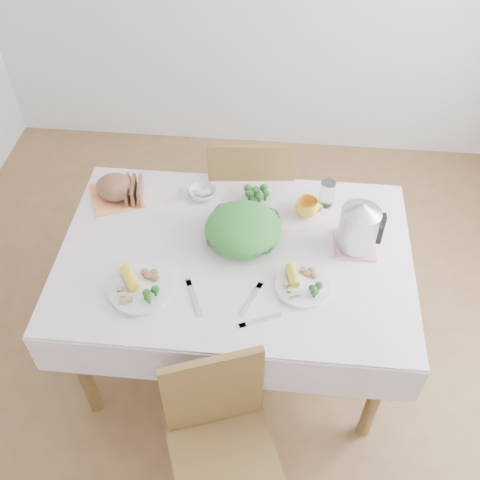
# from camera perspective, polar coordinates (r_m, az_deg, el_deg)

# --- Properties ---
(floor) EXTENTS (3.60, 3.60, 0.00)m
(floor) POSITION_cam_1_polar(r_m,az_deg,el_deg) (3.01, -0.42, -10.97)
(floor) COLOR brown
(floor) RESTS_ON ground
(dining_table) EXTENTS (1.40, 0.90, 0.75)m
(dining_table) POSITION_cam_1_polar(r_m,az_deg,el_deg) (2.70, -0.47, -6.74)
(dining_table) COLOR brown
(dining_table) RESTS_ON floor
(tablecloth) EXTENTS (1.50, 1.00, 0.01)m
(tablecloth) POSITION_cam_1_polar(r_m,az_deg,el_deg) (2.40, -0.52, -1.36)
(tablecloth) COLOR white
(tablecloth) RESTS_ON dining_table
(chair_near) EXTENTS (0.51, 0.51, 0.88)m
(chair_near) POSITION_cam_1_polar(r_m,az_deg,el_deg) (2.24, -1.49, -21.34)
(chair_near) COLOR brown
(chair_near) RESTS_ON floor
(chair_far) EXTENTS (0.48, 0.48, 0.96)m
(chair_far) POSITION_cam_1_polar(r_m,az_deg,el_deg) (3.08, 1.01, 4.44)
(chair_far) COLOR brown
(chair_far) RESTS_ON floor
(salad_bowl) EXTENTS (0.33, 0.33, 0.08)m
(salad_bowl) POSITION_cam_1_polar(r_m,az_deg,el_deg) (2.42, 0.33, 0.68)
(salad_bowl) COLOR white
(salad_bowl) RESTS_ON tablecloth
(dinner_plate_left) EXTENTS (0.29, 0.29, 0.02)m
(dinner_plate_left) POSITION_cam_1_polar(r_m,az_deg,el_deg) (2.29, -10.01, -4.99)
(dinner_plate_left) COLOR white
(dinner_plate_left) RESTS_ON tablecloth
(dinner_plate_right) EXTENTS (0.26, 0.26, 0.02)m
(dinner_plate_right) POSITION_cam_1_polar(r_m,az_deg,el_deg) (2.28, 6.41, -4.59)
(dinner_plate_right) COLOR white
(dinner_plate_right) RESTS_ON tablecloth
(broccoli_plate) EXTENTS (0.24, 0.24, 0.02)m
(broccoli_plate) POSITION_cam_1_polar(r_m,az_deg,el_deg) (2.62, 1.59, 4.32)
(broccoli_plate) COLOR beige
(broccoli_plate) RESTS_ON tablecloth
(napkin) EXTENTS (0.30, 0.30, 0.00)m
(napkin) POSITION_cam_1_polar(r_m,az_deg,el_deg) (2.71, -12.43, 4.39)
(napkin) COLOR #FE914C
(napkin) RESTS_ON tablecloth
(bread_loaf) EXTENTS (0.23, 0.23, 0.11)m
(bread_loaf) POSITION_cam_1_polar(r_m,az_deg,el_deg) (2.67, -12.62, 5.28)
(bread_loaf) COLOR brown
(bread_loaf) RESTS_ON napkin
(fruit_bowl) EXTENTS (0.13, 0.13, 0.04)m
(fruit_bowl) POSITION_cam_1_polar(r_m,az_deg,el_deg) (2.64, -3.83, 4.82)
(fruit_bowl) COLOR white
(fruit_bowl) RESTS_ON tablecloth
(yellow_mug) EXTENTS (0.13, 0.13, 0.08)m
(yellow_mug) POSITION_cam_1_polar(r_m,az_deg,el_deg) (2.55, 6.81, 3.31)
(yellow_mug) COLOR #FFAD28
(yellow_mug) RESTS_ON tablecloth
(glass_tumbler) EXTENTS (0.09, 0.09, 0.13)m
(glass_tumbler) POSITION_cam_1_polar(r_m,az_deg,el_deg) (2.59, 8.84, 4.70)
(glass_tumbler) COLOR white
(glass_tumbler) RESTS_ON tablecloth
(pink_tray) EXTENTS (0.18, 0.18, 0.01)m
(pink_tray) POSITION_cam_1_polar(r_m,az_deg,el_deg) (2.46, 11.56, -0.46)
(pink_tray) COLOR pink
(pink_tray) RESTS_ON tablecloth
(electric_kettle) EXTENTS (0.22, 0.22, 0.23)m
(electric_kettle) POSITION_cam_1_polar(r_m,az_deg,el_deg) (2.38, 11.96, 1.37)
(electric_kettle) COLOR #B2B5BA
(electric_kettle) RESTS_ON pink_tray
(fork_left) EXTENTS (0.10, 0.18, 0.00)m
(fork_left) POSITION_cam_1_polar(r_m,az_deg,el_deg) (2.25, -4.70, -5.89)
(fork_left) COLOR silver
(fork_left) RESTS_ON tablecloth
(fork_right) EXTENTS (0.09, 0.18, 0.00)m
(fork_right) POSITION_cam_1_polar(r_m,az_deg,el_deg) (2.23, 1.13, -6.04)
(fork_right) COLOR silver
(fork_right) RESTS_ON tablecloth
(knife) EXTENTS (0.17, 0.09, 0.00)m
(knife) POSITION_cam_1_polar(r_m,az_deg,el_deg) (2.18, 2.09, -8.14)
(knife) COLOR silver
(knife) RESTS_ON tablecloth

